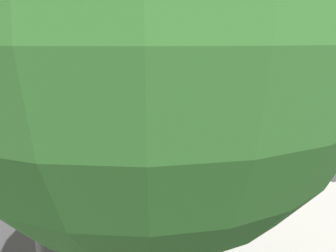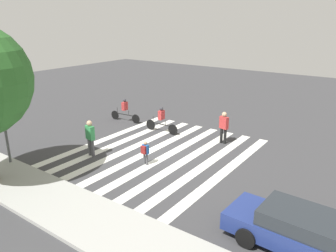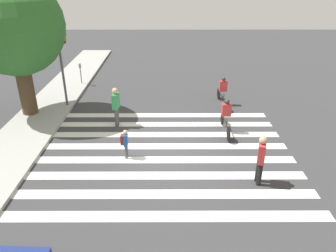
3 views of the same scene
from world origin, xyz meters
TOP-DOWN VIEW (x-y plane):
  - ground_plane at (0.00, 0.00)m, footprint 60.00×60.00m
  - sidewalk_curb at (0.00, 6.25)m, footprint 36.00×2.50m
  - crosswalk_stripes at (0.00, 0.00)m, footprint 8.03×10.00m
  - traffic_light at (4.90, 5.18)m, footprint 0.60×0.50m
  - street_tree at (3.79, 6.85)m, footprint 4.51×4.51m
  - pedestrian_child_with_backpack at (-2.06, -3.17)m, footprint 0.54×0.36m
  - pedestrian_adult_blue_shirt at (-0.34, 1.58)m, footprint 0.33×0.28m
  - pedestrian_adult_yellow_jacket at (2.58, 2.31)m, footprint 0.55×0.31m
  - cyclist_mid_street at (1.85, -2.65)m, footprint 2.33×0.40m

SIDE VIEW (x-z plane):
  - ground_plane at x=0.00m, z-range 0.00..0.00m
  - crosswalk_stripes at x=0.00m, z-range 0.00..0.01m
  - sidewalk_curb at x=0.00m, z-range 0.00..0.14m
  - pedestrian_adult_blue_shirt at x=-0.34m, z-range 0.10..1.29m
  - cyclist_mid_street at x=1.85m, z-range 0.06..1.67m
  - pedestrian_child_with_backpack at x=-2.06m, z-range 0.12..1.92m
  - pedestrian_adult_yellow_jacket at x=2.58m, z-range 0.12..1.98m
  - traffic_light at x=4.90m, z-range 0.89..5.32m
  - street_tree at x=3.79m, z-range 1.02..7.66m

